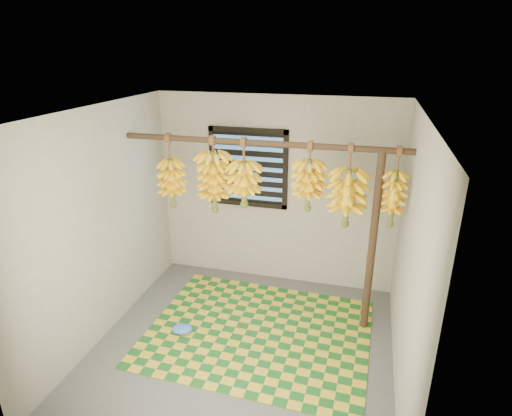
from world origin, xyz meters
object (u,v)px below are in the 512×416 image
(support_post, at_px, (372,245))
(banana_bunch_f, at_px, (393,198))
(banana_bunch_e, at_px, (347,198))
(banana_bunch_a, at_px, (172,183))
(banana_bunch_b, at_px, (214,182))
(banana_bunch_d, at_px, (309,185))
(plastic_bag, at_px, (182,329))
(banana_bunch_c, at_px, (244,184))
(woven_mat, at_px, (258,332))

(support_post, distance_m, banana_bunch_f, 0.55)
(banana_bunch_e, distance_m, banana_bunch_f, 0.44)
(banana_bunch_a, distance_m, banana_bunch_f, 2.36)
(support_post, distance_m, banana_bunch_a, 2.26)
(support_post, height_order, banana_bunch_b, banana_bunch_b)
(support_post, height_order, banana_bunch_d, banana_bunch_d)
(banana_bunch_a, xyz_separation_m, banana_bunch_f, (2.36, 0.00, 0.04))
(plastic_bag, relative_size, banana_bunch_b, 0.27)
(banana_bunch_c, bearing_deg, support_post, 0.00)
(plastic_bag, bearing_deg, banana_bunch_a, 116.30)
(plastic_bag, distance_m, banana_bunch_a, 1.60)
(banana_bunch_b, height_order, banana_bunch_d, same)
(banana_bunch_c, relative_size, banana_bunch_e, 0.87)
(support_post, bearing_deg, banana_bunch_a, -180.00)
(woven_mat, xyz_separation_m, banana_bunch_d, (0.42, 0.41, 1.59))
(support_post, bearing_deg, banana_bunch_e, 180.00)
(plastic_bag, xyz_separation_m, banana_bunch_e, (1.60, 0.64, 1.44))
(banana_bunch_c, relative_size, banana_bunch_d, 1.03)
(plastic_bag, relative_size, banana_bunch_c, 0.30)
(support_post, bearing_deg, banana_bunch_f, 0.00)
(banana_bunch_d, xyz_separation_m, banana_bunch_e, (0.39, 0.00, -0.10))
(banana_bunch_e, bearing_deg, plastic_bag, -158.40)
(woven_mat, distance_m, banana_bunch_d, 1.69)
(support_post, relative_size, banana_bunch_c, 2.67)
(woven_mat, relative_size, plastic_bag, 10.48)
(banana_bunch_a, bearing_deg, banana_bunch_b, 0.00)
(banana_bunch_e, bearing_deg, banana_bunch_f, 0.00)
(support_post, distance_m, woven_mat, 1.54)
(banana_bunch_b, relative_size, banana_bunch_f, 1.03)
(woven_mat, relative_size, banana_bunch_f, 2.89)
(woven_mat, height_order, banana_bunch_c, banana_bunch_c)
(banana_bunch_a, height_order, banana_bunch_e, same)
(banana_bunch_e, height_order, banana_bunch_f, same)
(woven_mat, distance_m, plastic_bag, 0.83)
(woven_mat, relative_size, banana_bunch_d, 3.22)
(banana_bunch_b, bearing_deg, banana_bunch_f, 0.00)
(support_post, bearing_deg, woven_mat, -159.88)
(woven_mat, height_order, banana_bunch_e, banana_bunch_e)
(woven_mat, bearing_deg, banana_bunch_a, 159.87)
(banana_bunch_b, bearing_deg, plastic_bag, -106.59)
(plastic_bag, xyz_separation_m, banana_bunch_a, (-0.31, 0.64, 1.44))
(support_post, xyz_separation_m, banana_bunch_a, (-2.21, -0.00, 0.49))
(plastic_bag, distance_m, banana_bunch_d, 2.06)
(banana_bunch_a, bearing_deg, banana_bunch_c, 0.00)
(support_post, height_order, banana_bunch_f, banana_bunch_f)
(banana_bunch_c, bearing_deg, banana_bunch_f, 0.00)
(support_post, distance_m, banana_bunch_e, 0.57)
(banana_bunch_b, xyz_separation_m, banana_bunch_f, (1.86, 0.00, -0.02))
(plastic_bag, height_order, banana_bunch_c, banana_bunch_c)
(banana_bunch_b, distance_m, banana_bunch_f, 1.86)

